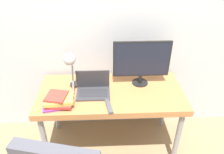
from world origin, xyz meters
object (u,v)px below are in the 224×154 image
laptop (93,89)px  desk_lamp (70,64)px  book_stack (58,101)px  monitor (142,61)px

laptop → desk_lamp: size_ratio=0.73×
laptop → book_stack: laptop is taller
laptop → monitor: size_ratio=0.57×
monitor → book_stack: 0.85m
laptop → monitor: bearing=17.4°
laptop → desk_lamp: desk_lamp is taller
book_stack → desk_lamp: bearing=57.4°
laptop → book_stack: bearing=-150.1°
desk_lamp → book_stack: (-0.11, -0.17, -0.27)m
laptop → book_stack: 0.34m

